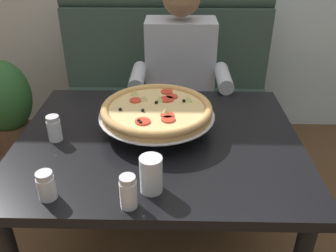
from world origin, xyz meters
TOP-DOWN VIEW (x-y plane):
  - booth_bench at (0.00, 0.93)m, footprint 1.40×0.78m
  - dining_table at (0.00, 0.00)m, footprint 1.15×0.93m
  - diner_main at (0.09, 0.67)m, footprint 0.54×0.64m
  - pizza at (-0.01, 0.07)m, footprint 0.48×0.48m
  - shaker_pepper_flakes at (-0.33, -0.37)m, footprint 0.06×0.06m
  - shaker_oregano at (-0.07, -0.40)m, footprint 0.05×0.05m
  - shaker_parmesan at (-0.41, -0.02)m, footprint 0.06×0.06m
  - drinking_glass at (-0.01, -0.33)m, footprint 0.07×0.07m
  - potted_plant at (-1.12, 0.98)m, footprint 0.36×0.36m

SIDE VIEW (x-z plane):
  - potted_plant at x=-1.12m, z-range 0.04..0.74m
  - booth_bench at x=0.00m, z-range -0.17..0.96m
  - dining_table at x=0.00m, z-range 0.27..1.00m
  - diner_main at x=0.09m, z-range 0.07..1.35m
  - shaker_pepper_flakes at x=-0.33m, z-range 0.72..0.81m
  - shaker_parmesan at x=-0.41m, z-range 0.72..0.82m
  - shaker_oregano at x=-0.07m, z-range 0.72..0.83m
  - drinking_glass at x=-0.01m, z-range 0.72..0.84m
  - pizza at x=-0.01m, z-range 0.75..0.88m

